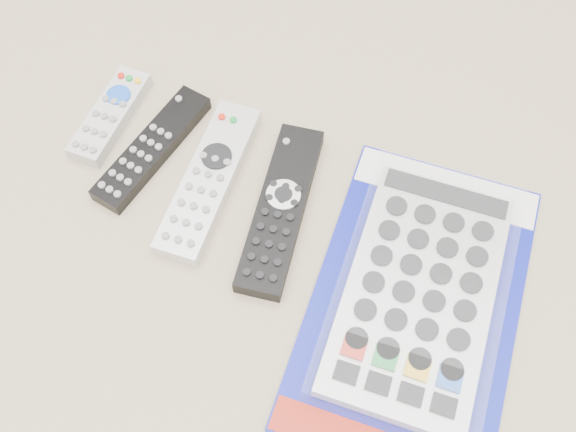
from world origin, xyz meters
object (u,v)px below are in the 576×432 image
at_px(remote_small_grey, 110,115).
at_px(jumbo_remote_packaged, 419,292).
at_px(remote_slim_black, 152,148).
at_px(remote_silver_dvd, 209,180).
at_px(remote_large_black, 281,209).

distance_m(remote_small_grey, jumbo_remote_packaged, 0.44).
relative_size(remote_slim_black, remote_silver_dvd, 0.87).
height_order(remote_small_grey, remote_slim_black, same).
distance_m(remote_slim_black, remote_large_black, 0.18).
bearing_deg(remote_large_black, remote_slim_black, 165.48).
xyz_separation_m(remote_small_grey, remote_slim_black, (0.07, -0.02, -0.00)).
xyz_separation_m(remote_small_grey, remote_silver_dvd, (0.16, -0.04, 0.00)).
bearing_deg(remote_silver_dvd, jumbo_remote_packaged, -13.82).
height_order(remote_silver_dvd, remote_large_black, same).
bearing_deg(remote_slim_black, remote_silver_dvd, -0.66).
relative_size(remote_slim_black, jumbo_remote_packaged, 0.51).
height_order(remote_large_black, jumbo_remote_packaged, jumbo_remote_packaged).
xyz_separation_m(remote_slim_black, jumbo_remote_packaged, (0.36, -0.06, 0.01)).
distance_m(remote_small_grey, remote_slim_black, 0.08).
bearing_deg(remote_silver_dvd, remote_large_black, -6.38).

